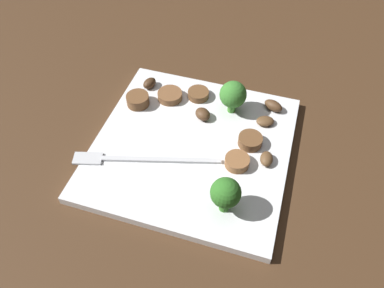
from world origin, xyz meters
TOP-DOWN VIEW (x-y plane):
  - ground_plane at (0.00, 0.00)m, footprint 1.40×1.40m
  - plate at (0.00, 0.00)m, footprint 0.24×0.24m
  - fork at (0.06, 0.05)m, footprint 0.18×0.06m
  - broccoli_floret_0 at (-0.03, -0.07)m, footprint 0.04×0.04m
  - broccoli_floret_1 at (-0.06, 0.08)m, footprint 0.03×0.03m
  - sausage_slice_0 at (0.02, -0.09)m, footprint 0.04×0.04m
  - sausage_slice_1 at (0.05, -0.07)m, footprint 0.05×0.05m
  - sausage_slice_2 at (0.09, -0.05)m, footprint 0.04×0.04m
  - sausage_slice_3 at (-0.06, 0.01)m, footprint 0.03×0.03m
  - sausage_slice_4 at (-0.07, -0.02)m, footprint 0.04×0.04m
  - mushroom_0 at (-0.09, -0.09)m, footprint 0.03×0.02m
  - mushroom_1 at (-0.08, -0.06)m, footprint 0.03×0.03m
  - mushroom_2 at (0.00, -0.05)m, footprint 0.03×0.03m
  - mushroom_3 at (-0.09, 0.00)m, footprint 0.02×0.02m
  - mushroom_4 at (0.09, -0.09)m, footprint 0.02×0.03m

SIDE VIEW (x-z plane):
  - ground_plane at x=0.00m, z-range 0.00..0.00m
  - plate at x=0.00m, z-range 0.00..0.01m
  - fork at x=0.06m, z-range 0.01..0.02m
  - mushroom_1 at x=-0.08m, z-range 0.01..0.02m
  - sausage_slice_0 at x=0.02m, z-range 0.01..0.02m
  - sausage_slice_1 at x=0.05m, z-range 0.01..0.02m
  - mushroom_3 at x=-0.09m, z-range 0.01..0.02m
  - sausage_slice_3 at x=-0.06m, z-range 0.01..0.02m
  - sausage_slice_4 at x=-0.07m, z-range 0.01..0.02m
  - mushroom_4 at x=0.09m, z-range 0.01..0.02m
  - mushroom_0 at x=-0.09m, z-range 0.01..0.03m
  - mushroom_2 at x=0.00m, z-range 0.01..0.03m
  - sausage_slice_2 at x=0.09m, z-range 0.01..0.03m
  - broccoli_floret_0 at x=-0.03m, z-range 0.02..0.06m
  - broccoli_floret_1 at x=-0.06m, z-range 0.02..0.07m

